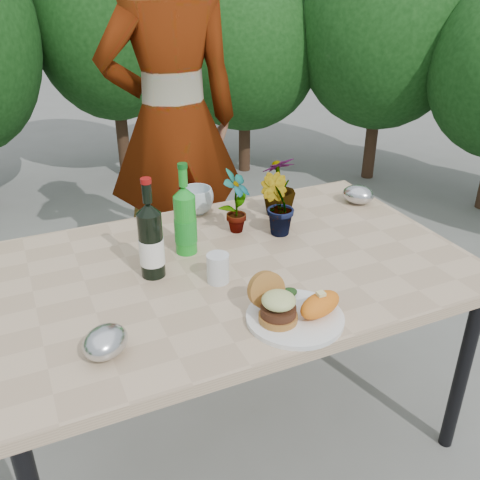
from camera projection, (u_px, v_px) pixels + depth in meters
name	position (u px, v px, depth m)	size (l,w,h in m)	color
ground	(232.00, 425.00, 2.15)	(80.00, 80.00, 0.00)	slate
patio_table	(230.00, 279.00, 1.83)	(1.60, 1.00, 0.75)	tan
shrub_hedge	(173.00, 70.00, 3.11)	(6.82, 4.95, 2.01)	#382316
dinner_plate	(295.00, 318.00, 1.52)	(0.28, 0.28, 0.01)	white
burger_stack	(275.00, 303.00, 1.49)	(0.11, 0.16, 0.11)	#B7722D
sweet_potato	(320.00, 305.00, 1.51)	(0.15, 0.08, 0.06)	orange
grilled_veg	(285.00, 294.00, 1.59)	(0.08, 0.05, 0.03)	olive
wine_bottle	(151.00, 241.00, 1.69)	(0.08, 0.08, 0.33)	black
sparkling_water	(185.00, 221.00, 1.83)	(0.08, 0.08, 0.33)	#1B9824
plastic_cup	(218.00, 268.00, 1.69)	(0.07, 0.07, 0.10)	silver
seedling_left	(236.00, 202.00, 1.97)	(0.13, 0.09, 0.25)	#225A1E
seedling_mid	(277.00, 205.00, 1.96)	(0.13, 0.10, 0.23)	#1C511B
seedling_right	(279.00, 186.00, 2.11)	(0.13, 0.13, 0.24)	#22511B
blue_bowl	(197.00, 201.00, 2.15)	(0.14, 0.14, 0.11)	silver
foil_packet_left	(105.00, 342.00, 1.37)	(0.13, 0.11, 0.08)	#B7BABF
foil_packet_right	(358.00, 195.00, 2.24)	(0.13, 0.11, 0.08)	#B4B7BC
person	(173.00, 122.00, 2.63)	(0.70, 0.46, 1.91)	#A86C54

